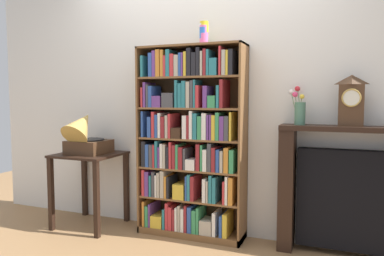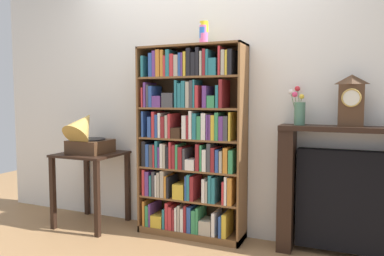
# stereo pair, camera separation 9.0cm
# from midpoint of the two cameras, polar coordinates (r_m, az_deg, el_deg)

# --- Properties ---
(ground_plane) EXTENTS (8.03, 6.40, 0.02)m
(ground_plane) POSITION_cam_midpoint_polar(r_m,az_deg,el_deg) (3.43, -1.99, -17.08)
(ground_plane) COLOR #997047
(wall_back) EXTENTS (5.03, 0.08, 2.60)m
(wall_back) POSITION_cam_midpoint_polar(r_m,az_deg,el_deg) (3.45, 2.85, 5.33)
(wall_back) COLOR silver
(wall_back) RESTS_ON ground
(bookshelf) EXTENTS (0.98, 0.29, 1.72)m
(bookshelf) POSITION_cam_midpoint_polar(r_m,az_deg,el_deg) (3.36, -1.17, -2.72)
(bookshelf) COLOR brown
(bookshelf) RESTS_ON ground
(cup_stack) EXTENTS (0.08, 0.08, 0.20)m
(cup_stack) POSITION_cam_midpoint_polar(r_m,az_deg,el_deg) (3.33, 1.04, 14.34)
(cup_stack) COLOR pink
(cup_stack) RESTS_ON bookshelf
(side_table_left) EXTENTS (0.58, 0.56, 0.72)m
(side_table_left) POSITION_cam_midpoint_polar(r_m,az_deg,el_deg) (3.81, -16.08, -6.21)
(side_table_left) COLOR black
(side_table_left) RESTS_ON ground
(gramophone) EXTENTS (0.36, 0.47, 0.48)m
(gramophone) POSITION_cam_midpoint_polar(r_m,az_deg,el_deg) (3.71, -16.76, -1.02)
(gramophone) COLOR #472D1C
(gramophone) RESTS_ON side_table_left
(fireplace_mantel) EXTENTS (1.12, 0.25, 1.04)m
(fireplace_mantel) POSITION_cam_midpoint_polar(r_m,az_deg,el_deg) (3.21, 22.62, -9.20)
(fireplace_mantel) COLOR black
(fireplace_mantel) RESTS_ON ground
(mantel_clock) EXTENTS (0.18, 0.11, 0.39)m
(mantel_clock) POSITION_cam_midpoint_polar(r_m,az_deg,el_deg) (3.09, 22.43, 3.92)
(mantel_clock) COLOR #472D1C
(mantel_clock) RESTS_ON fireplace_mantel
(flower_vase) EXTENTS (0.14, 0.15, 0.32)m
(flower_vase) POSITION_cam_midpoint_polar(r_m,az_deg,el_deg) (3.12, 15.32, 2.71)
(flower_vase) COLOR #4C7A60
(flower_vase) RESTS_ON fireplace_mantel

